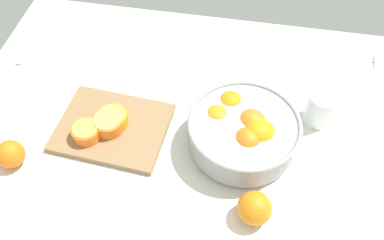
# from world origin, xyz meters

# --- Properties ---
(ground_plane) EXTENTS (1.34, 1.06, 0.03)m
(ground_plane) POSITION_xyz_m (0.00, 0.00, -0.01)
(ground_plane) COLOR silver
(fruit_bowl) EXTENTS (0.28, 0.28, 0.11)m
(fruit_bowl) POSITION_xyz_m (0.11, 0.02, 0.05)
(fruit_bowl) COLOR #99999E
(fruit_bowl) RESTS_ON ground_plane
(second_glass) EXTENTS (0.08, 0.08, 0.10)m
(second_glass) POSITION_xyz_m (0.31, 0.14, 0.04)
(second_glass) COLOR white
(second_glass) RESTS_ON ground_plane
(cutting_board) EXTENTS (0.30, 0.25, 0.02)m
(cutting_board) POSITION_xyz_m (-0.23, 0.01, 0.01)
(cutting_board) COLOR olive
(cutting_board) RESTS_ON ground_plane
(orange_half_0) EXTENTS (0.08, 0.08, 0.04)m
(orange_half_0) POSITION_xyz_m (-0.23, -0.00, 0.04)
(orange_half_0) COLOR orange
(orange_half_0) RESTS_ON cutting_board
(orange_half_1) EXTENTS (0.08, 0.08, 0.04)m
(orange_half_1) POSITION_xyz_m (-0.23, 0.02, 0.04)
(orange_half_1) COLOR orange
(orange_half_1) RESTS_ON cutting_board
(orange_half_2) EXTENTS (0.07, 0.07, 0.04)m
(orange_half_2) POSITION_xyz_m (-0.28, -0.04, 0.04)
(orange_half_2) COLOR orange
(orange_half_2) RESTS_ON cutting_board
(loose_orange_0) EXTENTS (0.07, 0.07, 0.07)m
(loose_orange_0) POSITION_xyz_m (-0.44, -0.13, 0.04)
(loose_orange_0) COLOR orange
(loose_orange_0) RESTS_ON ground_plane
(loose_orange_1) EXTENTS (0.08, 0.08, 0.08)m
(loose_orange_1) POSITION_xyz_m (0.16, -0.18, 0.04)
(loose_orange_1) COLOR orange
(loose_orange_1) RESTS_ON ground_plane
(spoon) EXTENTS (0.03, 0.15, 0.01)m
(spoon) POSITION_xyz_m (-0.59, 0.24, 0.00)
(spoon) COLOR silver
(spoon) RESTS_ON ground_plane
(herb_sprig_0) EXTENTS (0.01, 0.06, 0.01)m
(herb_sprig_0) POSITION_xyz_m (0.48, 0.40, 0.00)
(herb_sprig_0) COLOR green
(herb_sprig_0) RESTS_ON ground_plane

